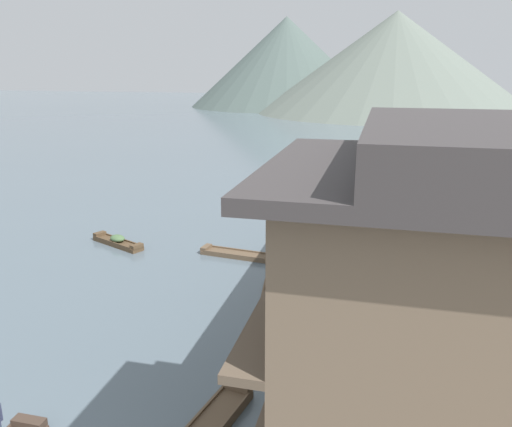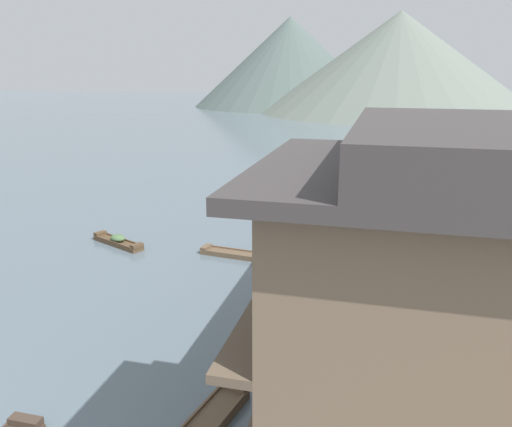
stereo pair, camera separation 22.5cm
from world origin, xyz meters
name	(u,v)px [view 2 (the right image)]	position (x,y,z in m)	size (l,w,h in m)	color
riverbank_right	(471,211)	(15.14, 30.00, 0.30)	(18.00, 110.00, 0.61)	slate
boat_moored_nearest	(309,230)	(4.57, 22.96, 0.18)	(1.71, 5.61, 0.60)	#33281E
boat_moored_second	(333,184)	(4.58, 37.11, 0.14)	(1.30, 5.27, 0.42)	brown
boat_moored_third	(336,166)	(3.94, 45.54, 0.14)	(1.48, 5.87, 0.42)	#33281E
boat_moored_far	(287,171)	(-0.59, 41.71, 0.13)	(1.30, 4.05, 0.37)	brown
boat_midriver_drifting	(238,254)	(1.35, 17.80, 0.13)	(4.35, 1.47, 0.38)	brown
boat_midriver_upstream	(269,305)	(4.54, 11.87, 0.26)	(1.75, 5.73, 0.78)	brown
boat_upstream_distant	(118,241)	(-6.08, 17.87, 0.22)	(3.85, 2.33, 0.64)	brown
house_waterfront_nearest	(439,378)	(10.18, 0.54, 4.92)	(6.73, 5.48, 8.74)	#75604C
house_waterfront_second	(394,297)	(9.52, 6.61, 3.62)	(5.42, 5.95, 6.14)	#75604C
house_waterfront_tall	(411,234)	(10.21, 13.00, 3.61)	(6.78, 6.98, 6.14)	gray
house_waterfront_narrow	(405,196)	(10.11, 19.46, 3.61)	(6.60, 6.48, 6.14)	#75604C
mooring_post_dock_near	(274,408)	(6.49, 3.99, 1.11)	(0.20, 0.20, 1.00)	#473828
mooring_post_dock_mid	(318,284)	(6.49, 12.99, 0.98)	(0.20, 0.20, 0.75)	#473828
mooring_post_dock_far	(334,239)	(6.49, 19.24, 1.01)	(0.20, 0.20, 0.80)	#473828
hill_far_west	(386,85)	(7.65, 118.88, 6.29)	(57.73, 57.73, 12.58)	slate
hill_far_centre	(290,62)	(-17.97, 132.90, 11.59)	(51.41, 51.41, 23.19)	#4C5B56
hill_far_east	(398,63)	(10.14, 117.87, 11.24)	(62.86, 62.86, 22.49)	slate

